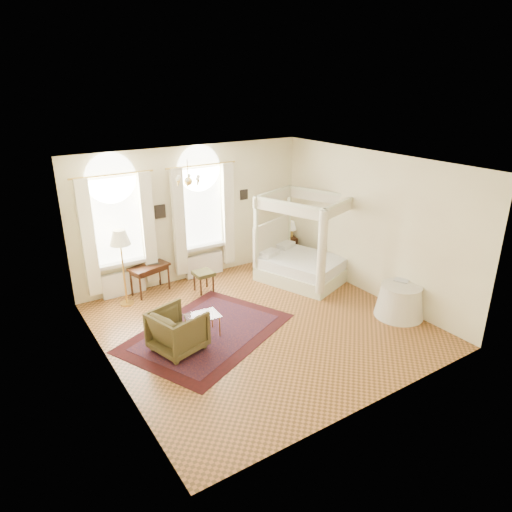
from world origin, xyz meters
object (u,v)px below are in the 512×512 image
Objects in this scene: canopy_bed at (303,261)px; side_table at (400,301)px; nightstand at (287,248)px; armchair at (178,331)px; writing_desk at (149,270)px; coffee_table at (202,317)px; floor_lamp at (120,241)px; stool at (203,275)px.

canopy_bed is 2.33× the size of side_table.
nightstand is 0.71× the size of armchair.
writing_desk is 2.45m from coffee_table.
nightstand is 4.04m from writing_desk.
nightstand is at bearing -75.70° from armchair.
coffee_table is (0.14, -2.44, -0.18)m from writing_desk.
canopy_bed is 2.41× the size of writing_desk.
nightstand is 5.21m from armchair.
floor_lamp reaches higher than coffee_table.
writing_desk reaches higher than nightstand.
nightstand reaches higher than coffee_table.
floor_lamp is at bearing -176.64° from nightstand.
stool is at bearing 131.30° from side_table.
nightstand is at bearing 68.36° from canopy_bed.
armchair is (-1.54, -2.01, -0.01)m from stool.
writing_desk is 1.98× the size of stool.
armchair is 4.68m from side_table.
nightstand is 4.86m from floor_lamp.
floor_lamp is 1.70× the size of side_table.
armchair is at bearing -161.23° from coffee_table.
canopy_bed reaches higher than coffee_table.
stool is (-2.40, 0.75, -0.07)m from canopy_bed.
canopy_bed reaches higher than nightstand.
floor_lamp is (-1.76, 0.35, 1.07)m from stool.
side_table is at bearing -48.70° from stool.
coffee_table is 0.67× the size of side_table.
side_table is (2.94, -3.35, -0.07)m from stool.
armchair reaches higher than writing_desk.
armchair is at bearing 163.36° from side_table.
floor_lamp reaches higher than nightstand.
coffee_table is (-0.94, -1.81, -0.02)m from stool.
armchair is 0.64m from coffee_table.
side_table is (4.49, -1.34, -0.06)m from armchair.
coffee_table is (-3.89, -2.44, 0.09)m from nightstand.
canopy_bed is 4.14m from armchair.
stool is at bearing 62.45° from coffee_table.
side_table is (3.89, -1.55, -0.06)m from coffee_table.
nightstand is (0.55, 1.38, -0.18)m from canopy_bed.
canopy_bed is at bearing -88.47° from armchair.
stool is 4.46m from side_table.
side_table reaches higher than stool.
writing_desk is 0.97× the size of side_table.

